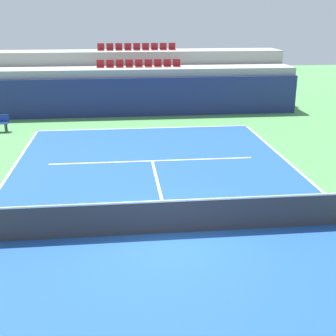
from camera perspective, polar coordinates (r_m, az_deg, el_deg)
name	(u,v)px	position (r m, az deg, el deg)	size (l,w,h in m)	color
ground_plane	(170,233)	(12.52, 0.25, -8.20)	(80.00, 80.00, 0.00)	#4C8C4C
court_surface	(170,233)	(12.52, 0.25, -8.18)	(11.00, 24.00, 0.01)	#1E4C99
baseline_far	(144,128)	(23.75, -3.03, 5.03)	(11.00, 0.10, 0.00)	white
service_line_far	(152,161)	(18.42, -2.00, 0.91)	(8.26, 0.10, 0.00)	white
centre_service_line	(159,190)	(15.42, -1.10, -2.76)	(0.10, 6.40, 0.00)	white
back_wall	(141,97)	(26.47, -3.46, 8.89)	(18.48, 0.30, 2.21)	navy
stands_tier_lower	(139,90)	(27.76, -3.62, 9.82)	(18.48, 2.40, 2.65)	#9E9E99
stands_tier_upper	(138,78)	(30.08, -3.86, 11.29)	(18.48, 2.40, 3.45)	#9E9E99
seating_row_lower	(139,65)	(27.67, -3.69, 12.83)	(4.99, 0.44, 0.44)	maroon
seating_row_upper	(137,48)	(29.98, -3.95, 14.82)	(4.99, 0.44, 0.44)	maroon
tennis_net	(170,216)	(12.30, 0.25, -6.09)	(11.08, 0.08, 1.07)	black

